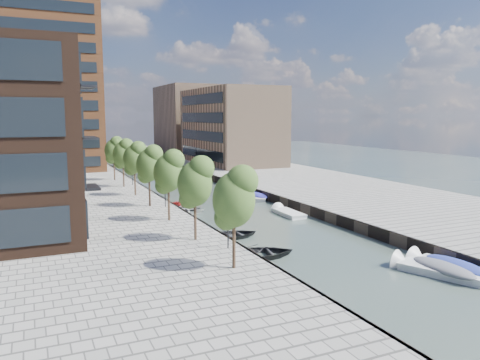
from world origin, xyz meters
TOP-DOWN VIEW (x-y plane):
  - water at (0.00, 40.00)m, footprint 300.00×300.00m
  - quay_right at (16.00, 40.00)m, footprint 20.00×140.00m
  - quay_wall_left at (-6.10, 40.00)m, footprint 0.25×140.00m
  - quay_wall_right at (6.10, 40.00)m, footprint 0.25×140.00m
  - far_closure at (0.00, 100.00)m, footprint 80.00×40.00m
  - apartment_block at (-20.00, 30.00)m, footprint 8.00×38.00m
  - tower at (-17.00, 65.00)m, footprint 18.00×18.00m
  - tan_block_near at (16.00, 62.00)m, footprint 12.00×25.00m
  - tan_block_far at (16.00, 88.00)m, footprint 12.00×20.00m
  - bridge at (0.00, 72.00)m, footprint 13.00×6.00m
  - tree_0 at (-8.50, 4.00)m, footprint 2.50×2.50m
  - tree_1 at (-8.50, 11.00)m, footprint 2.50×2.50m
  - tree_2 at (-8.50, 18.00)m, footprint 2.50×2.50m
  - tree_3 at (-8.50, 25.00)m, footprint 2.50×2.50m
  - tree_4 at (-8.50, 32.00)m, footprint 2.50×2.50m
  - tree_5 at (-8.50, 39.00)m, footprint 2.50×2.50m
  - tree_6 at (-8.50, 46.00)m, footprint 2.50×2.50m
  - lamp_0 at (-7.20, 8.00)m, footprint 0.24×0.24m
  - lamp_1 at (-7.20, 24.00)m, footprint 0.24×0.24m
  - lamp_2 at (-7.20, 40.00)m, footprint 0.24×0.24m
  - sloop_0 at (-4.44, 13.84)m, footprint 4.52×3.24m
  - sloop_1 at (-4.80, 8.12)m, footprint 5.69×4.53m
  - sloop_2 at (-4.12, 28.37)m, footprint 4.95×3.83m
  - sloop_3 at (-5.40, 24.64)m, footprint 5.37×4.37m
  - sloop_4 at (-5.40, 25.39)m, footprint 4.87×3.69m
  - motorboat_0 at (5.03, 0.53)m, footprint 3.26×6.01m
  - motorboat_1 at (3.79, 0.50)m, footprint 4.06×6.00m
  - motorboat_2 at (4.24, 20.07)m, footprint 1.83×4.83m
  - motorboat_3 at (5.60, 29.54)m, footprint 3.88×5.64m
  - motorboat_4 at (3.92, 30.45)m, footprint 2.53×4.99m
  - car at (11.49, 58.33)m, footprint 1.83×3.94m

SIDE VIEW (x-z plane):
  - water at x=0.00m, z-range 0.00..0.00m
  - sloop_0 at x=-4.44m, z-range -0.47..0.47m
  - sloop_1 at x=-4.80m, z-range -0.53..0.53m
  - sloop_2 at x=-4.12m, z-range -0.47..0.47m
  - sloop_3 at x=-5.40m, z-range -0.49..0.49m
  - sloop_4 at x=-5.40m, z-range -0.48..0.48m
  - motorboat_2 at x=4.24m, z-range -0.70..0.89m
  - motorboat_4 at x=3.92m, z-range -0.60..0.99m
  - motorboat_3 at x=5.60m, z-range -0.68..1.11m
  - motorboat_1 at x=3.79m, z-range -0.72..1.18m
  - motorboat_0 at x=5.03m, z-range -0.72..1.18m
  - quay_right at x=16.00m, z-range 0.00..1.00m
  - quay_wall_left at x=-6.10m, z-range 0.00..1.00m
  - quay_wall_right at x=6.10m, z-range 0.00..1.00m
  - far_closure at x=0.00m, z-range 0.00..1.00m
  - bridge at x=0.00m, z-range 0.74..2.04m
  - car at x=11.49m, z-range 1.00..2.31m
  - lamp_0 at x=-7.20m, z-range 1.45..5.57m
  - lamp_1 at x=-7.20m, z-range 1.45..5.57m
  - lamp_2 at x=-7.20m, z-range 1.45..5.57m
  - tree_0 at x=-8.50m, z-range 2.33..8.28m
  - tree_1 at x=-8.50m, z-range 2.33..8.28m
  - tree_2 at x=-8.50m, z-range 2.33..8.28m
  - tree_3 at x=-8.50m, z-range 2.33..8.28m
  - tree_4 at x=-8.50m, z-range 2.33..8.28m
  - tree_5 at x=-8.50m, z-range 2.33..8.28m
  - tree_6 at x=-8.50m, z-range 2.33..8.28m
  - apartment_block at x=-20.00m, z-range 1.00..15.00m
  - tan_block_near at x=16.00m, z-range 1.00..15.00m
  - tan_block_far at x=16.00m, z-range 1.00..17.00m
  - tower at x=-17.00m, z-range 1.00..31.00m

